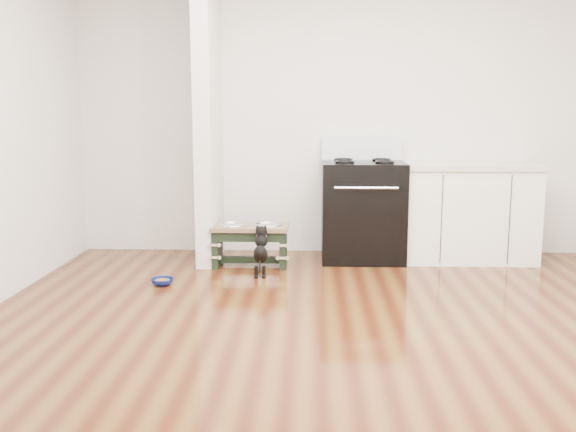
% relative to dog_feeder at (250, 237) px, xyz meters
% --- Properties ---
extents(ground, '(5.00, 5.00, 0.00)m').
position_rel_dog_feeder_xyz_m(ground, '(0.78, -1.84, -0.27)').
color(ground, '#411A0B').
rests_on(ground, ground).
extents(room_shell, '(5.00, 5.00, 5.00)m').
position_rel_dog_feeder_xyz_m(room_shell, '(0.78, -1.84, 1.35)').
color(room_shell, silver).
rests_on(room_shell, ground).
extents(partition_wall, '(0.15, 0.80, 2.70)m').
position_rel_dog_feeder_xyz_m(partition_wall, '(-0.40, 0.26, 1.08)').
color(partition_wall, silver).
rests_on(partition_wall, ground).
extents(oven_range, '(0.76, 0.69, 1.14)m').
position_rel_dog_feeder_xyz_m(oven_range, '(1.03, 0.32, 0.21)').
color(oven_range, black).
rests_on(oven_range, ground).
extents(cabinet_run, '(1.24, 0.64, 0.91)m').
position_rel_dog_feeder_xyz_m(cabinet_run, '(2.01, 0.34, 0.19)').
color(cabinet_run, white).
rests_on(cabinet_run, ground).
extents(dog_feeder, '(0.68, 0.36, 0.39)m').
position_rel_dog_feeder_xyz_m(dog_feeder, '(0.00, 0.00, 0.00)').
color(dog_feeder, black).
rests_on(dog_feeder, ground).
extents(puppy, '(0.12, 0.35, 0.42)m').
position_rel_dog_feeder_xyz_m(puppy, '(0.12, -0.31, -0.04)').
color(puppy, black).
rests_on(puppy, ground).
extents(floor_bowl, '(0.22, 0.22, 0.06)m').
position_rel_dog_feeder_xyz_m(floor_bowl, '(-0.65, -0.67, -0.24)').
color(floor_bowl, '#0C1856').
rests_on(floor_bowl, ground).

